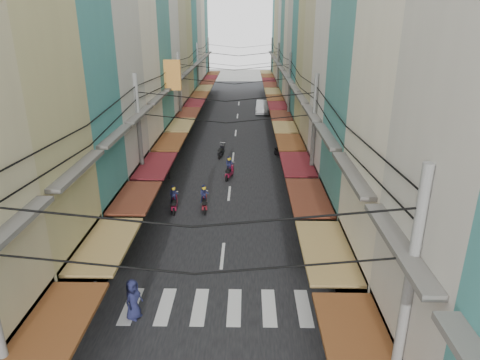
# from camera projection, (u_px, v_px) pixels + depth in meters

# --- Properties ---
(ground) EXTENTS (160.00, 160.00, 0.00)m
(ground) POSITION_uv_depth(u_px,v_px,m) (225.00, 236.00, 22.91)
(ground) COLOR slate
(ground) RESTS_ON ground
(road) EXTENTS (10.00, 80.00, 0.02)m
(road) POSITION_uv_depth(u_px,v_px,m) (235.00, 138.00, 41.60)
(road) COLOR black
(road) RESTS_ON ground
(sidewalk_left) EXTENTS (3.00, 80.00, 0.06)m
(sidewalk_left) POSITION_uv_depth(u_px,v_px,m) (169.00, 138.00, 41.70)
(sidewalk_left) COLOR slate
(sidewalk_left) RESTS_ON ground
(sidewalk_right) EXTENTS (3.00, 80.00, 0.06)m
(sidewalk_right) POSITION_uv_depth(u_px,v_px,m) (302.00, 138.00, 41.49)
(sidewalk_right) COLOR slate
(sidewalk_right) RESTS_ON ground
(crosswalk) EXTENTS (7.55, 2.40, 0.01)m
(crosswalk) POSITION_uv_depth(u_px,v_px,m) (217.00, 307.00, 17.29)
(crosswalk) COLOR silver
(crosswalk) RESTS_ON ground
(building_row_left) EXTENTS (7.80, 67.67, 23.70)m
(building_row_left) POSITION_uv_depth(u_px,v_px,m) (137.00, 33.00, 35.05)
(building_row_left) COLOR silver
(building_row_left) RESTS_ON ground
(building_row_right) EXTENTS (7.80, 68.98, 22.59)m
(building_row_right) POSITION_uv_depth(u_px,v_px,m) (330.00, 38.00, 34.81)
(building_row_right) COLOR teal
(building_row_right) RESTS_ON ground
(utility_poles) EXTENTS (10.20, 66.13, 8.20)m
(utility_poles) POSITION_uv_depth(u_px,v_px,m) (233.00, 76.00, 34.60)
(utility_poles) COLOR slate
(utility_poles) RESTS_ON ground
(white_car) EXTENTS (5.38, 2.40, 1.86)m
(white_car) POSITION_uv_depth(u_px,v_px,m) (263.00, 113.00, 52.76)
(white_car) COLOR #B8B9BC
(white_car) RESTS_ON ground
(bicycle) EXTENTS (1.63, 1.16, 1.05)m
(bicycle) POSITION_uv_depth(u_px,v_px,m) (334.00, 255.00, 21.14)
(bicycle) COLOR black
(bicycle) RESTS_ON ground
(moving_scooters) EXTENTS (7.39, 12.53, 1.70)m
(moving_scooters) POSITION_uv_depth(u_px,v_px,m) (217.00, 180.00, 29.58)
(moving_scooters) COLOR black
(moving_scooters) RESTS_ON ground
(parked_scooters) EXTENTS (13.12, 13.38, 1.01)m
(parked_scooters) POSITION_uv_depth(u_px,v_px,m) (335.00, 279.00, 18.34)
(parked_scooters) COLOR black
(parked_scooters) RESTS_ON ground
(pedestrians) EXTENTS (13.10, 16.50, 2.23)m
(pedestrians) POSITION_uv_depth(u_px,v_px,m) (156.00, 207.00, 23.90)
(pedestrians) COLOR black
(pedestrians) RESTS_ON ground
(market_umbrella) EXTENTS (2.16, 2.16, 2.27)m
(market_umbrella) POSITION_uv_depth(u_px,v_px,m) (386.00, 302.00, 14.41)
(market_umbrella) COLOR #B2B2B7
(market_umbrella) RESTS_ON ground
(traffic_sign) EXTENTS (0.10, 0.62, 2.83)m
(traffic_sign) POSITION_uv_depth(u_px,v_px,m) (331.00, 240.00, 18.31)
(traffic_sign) COLOR slate
(traffic_sign) RESTS_ON ground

